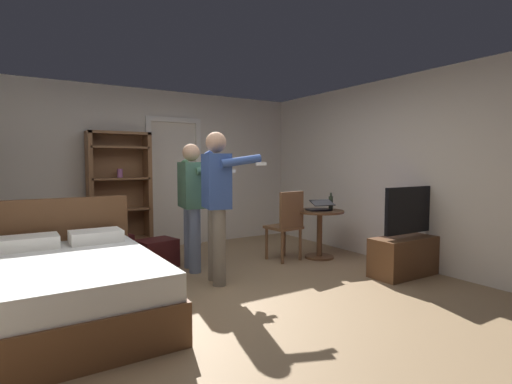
{
  "coord_description": "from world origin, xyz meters",
  "views": [
    {
      "loc": [
        -1.99,
        -3.6,
        1.39
      ],
      "look_at": [
        0.66,
        0.6,
        1.02
      ],
      "focal_mm": 27.55,
      "sensor_mm": 36.0,
      "label": 1
    }
  ],
  "objects_px": {
    "tv_flatscreen": "(411,249)",
    "suitcase_small": "(157,253)",
    "wooden_chair": "(287,223)",
    "bottle_on_table": "(331,203)",
    "side_table": "(320,226)",
    "bookshelf": "(119,189)",
    "suitcase_dark": "(111,251)",
    "bed": "(73,286)",
    "person_blue_shirt": "(217,196)",
    "person_striped_shirt": "(192,197)",
    "laptop": "(320,207)"
  },
  "relations": [
    {
      "from": "bookshelf",
      "to": "wooden_chair",
      "type": "xyz_separation_m",
      "value": [
        1.9,
        -1.66,
        -0.45
      ]
    },
    {
      "from": "tv_flatscreen",
      "to": "person_blue_shirt",
      "type": "distance_m",
      "value": 2.5
    },
    {
      "from": "tv_flatscreen",
      "to": "side_table",
      "type": "relative_size",
      "value": 1.62
    },
    {
      "from": "wooden_chair",
      "to": "suitcase_dark",
      "type": "xyz_separation_m",
      "value": [
        -2.19,
        0.95,
        -0.33
      ]
    },
    {
      "from": "side_table",
      "to": "suitcase_small",
      "type": "xyz_separation_m",
      "value": [
        -2.18,
        0.76,
        -0.29
      ]
    },
    {
      "from": "side_table",
      "to": "suitcase_dark",
      "type": "xyz_separation_m",
      "value": [
        -2.69,
        1.07,
        -0.26
      ]
    },
    {
      "from": "tv_flatscreen",
      "to": "suitcase_small",
      "type": "height_order",
      "value": "tv_flatscreen"
    },
    {
      "from": "person_blue_shirt",
      "to": "person_striped_shirt",
      "type": "xyz_separation_m",
      "value": [
        -0.03,
        0.65,
        -0.06
      ]
    },
    {
      "from": "bottle_on_table",
      "to": "wooden_chair",
      "type": "xyz_separation_m",
      "value": [
        -0.64,
        0.2,
        -0.26
      ]
    },
    {
      "from": "person_blue_shirt",
      "to": "bed",
      "type": "bearing_deg",
      "value": -168.84
    },
    {
      "from": "side_table",
      "to": "person_striped_shirt",
      "type": "relative_size",
      "value": 0.43
    },
    {
      "from": "bed",
      "to": "person_striped_shirt",
      "type": "xyz_separation_m",
      "value": [
        1.54,
        0.96,
        0.65
      ]
    },
    {
      "from": "bookshelf",
      "to": "suitcase_dark",
      "type": "bearing_deg",
      "value": -111.9
    },
    {
      "from": "bookshelf",
      "to": "side_table",
      "type": "xyz_separation_m",
      "value": [
        2.41,
        -1.78,
        -0.52
      ]
    },
    {
      "from": "person_striped_shirt",
      "to": "bottle_on_table",
      "type": "bearing_deg",
      "value": -13.44
    },
    {
      "from": "bed",
      "to": "suitcase_dark",
      "type": "relative_size",
      "value": 3.84
    },
    {
      "from": "bed",
      "to": "person_blue_shirt",
      "type": "relative_size",
      "value": 1.1
    },
    {
      "from": "bookshelf",
      "to": "wooden_chair",
      "type": "height_order",
      "value": "bookshelf"
    },
    {
      "from": "bed",
      "to": "laptop",
      "type": "bearing_deg",
      "value": 9.14
    },
    {
      "from": "tv_flatscreen",
      "to": "side_table",
      "type": "bearing_deg",
      "value": 108.21
    },
    {
      "from": "bed",
      "to": "tv_flatscreen",
      "type": "relative_size",
      "value": 1.69
    },
    {
      "from": "person_striped_shirt",
      "to": "suitcase_small",
      "type": "xyz_separation_m",
      "value": [
        -0.36,
        0.37,
        -0.76
      ]
    },
    {
      "from": "bookshelf",
      "to": "person_striped_shirt",
      "type": "height_order",
      "value": "bookshelf"
    },
    {
      "from": "person_striped_shirt",
      "to": "suitcase_dark",
      "type": "xyz_separation_m",
      "value": [
        -0.87,
        0.68,
        -0.73
      ]
    },
    {
      "from": "wooden_chair",
      "to": "bottle_on_table",
      "type": "bearing_deg",
      "value": -16.98
    },
    {
      "from": "laptop",
      "to": "suitcase_small",
      "type": "bearing_deg",
      "value": 159.48
    },
    {
      "from": "tv_flatscreen",
      "to": "bottle_on_table",
      "type": "height_order",
      "value": "tv_flatscreen"
    },
    {
      "from": "bookshelf",
      "to": "suitcase_small",
      "type": "height_order",
      "value": "bookshelf"
    },
    {
      "from": "bed",
      "to": "wooden_chair",
      "type": "distance_m",
      "value": 2.95
    },
    {
      "from": "bed",
      "to": "bottle_on_table",
      "type": "bearing_deg",
      "value": 8.07
    },
    {
      "from": "side_table",
      "to": "suitcase_small",
      "type": "height_order",
      "value": "side_table"
    },
    {
      "from": "laptop",
      "to": "suitcase_small",
      "type": "height_order",
      "value": "laptop"
    },
    {
      "from": "laptop",
      "to": "bottle_on_table",
      "type": "distance_m",
      "value": 0.19
    },
    {
      "from": "tv_flatscreen",
      "to": "side_table",
      "type": "distance_m",
      "value": 1.31
    },
    {
      "from": "side_table",
      "to": "bed",
      "type": "bearing_deg",
      "value": -170.27
    },
    {
      "from": "bed",
      "to": "person_striped_shirt",
      "type": "relative_size",
      "value": 1.18
    },
    {
      "from": "suitcase_dark",
      "to": "bookshelf",
      "type": "bearing_deg",
      "value": 56.76
    },
    {
      "from": "wooden_chair",
      "to": "bed",
      "type": "bearing_deg",
      "value": -166.37
    },
    {
      "from": "tv_flatscreen",
      "to": "person_striped_shirt",
      "type": "relative_size",
      "value": 0.7
    },
    {
      "from": "bottle_on_table",
      "to": "laptop",
      "type": "bearing_deg",
      "value": 168.08
    },
    {
      "from": "bed",
      "to": "bookshelf",
      "type": "relative_size",
      "value": 1.04
    },
    {
      "from": "bed",
      "to": "bottle_on_table",
      "type": "relative_size",
      "value": 7.53
    },
    {
      "from": "bed",
      "to": "bottle_on_table",
      "type": "xyz_separation_m",
      "value": [
        3.5,
        0.5,
        0.5
      ]
    },
    {
      "from": "laptop",
      "to": "wooden_chair",
      "type": "bearing_deg",
      "value": 161.12
    },
    {
      "from": "suitcase_small",
      "to": "bed",
      "type": "bearing_deg",
      "value": -144.09
    },
    {
      "from": "person_striped_shirt",
      "to": "bed",
      "type": "bearing_deg",
      "value": -147.99
    },
    {
      "from": "side_table",
      "to": "wooden_chair",
      "type": "distance_m",
      "value": 0.52
    },
    {
      "from": "bottle_on_table",
      "to": "bookshelf",
      "type": "bearing_deg",
      "value": 143.88
    },
    {
      "from": "bottle_on_table",
      "to": "person_striped_shirt",
      "type": "bearing_deg",
      "value": 166.56
    },
    {
      "from": "bookshelf",
      "to": "suitcase_small",
      "type": "bearing_deg",
      "value": -77.4
    }
  ]
}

